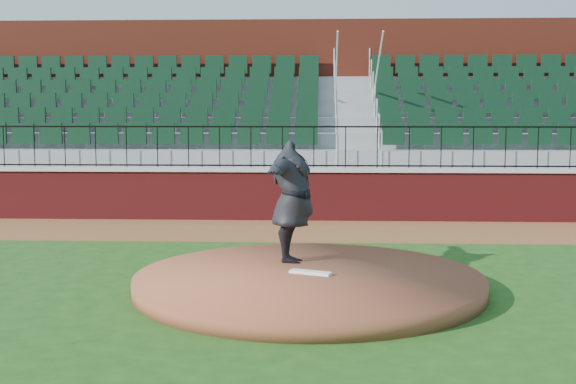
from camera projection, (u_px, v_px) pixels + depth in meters
The scene contains 10 objects.
ground at pixel (284, 286), 11.64m from camera, with size 90.00×90.00×0.00m, color #1C4513.
warning_track at pixel (296, 230), 17.00m from camera, with size 34.00×3.20×0.01m, color brown.
field_wall at pixel (298, 196), 18.52m from camera, with size 34.00×0.35×1.20m, color maroon.
wall_cap at pixel (298, 170), 18.45m from camera, with size 34.00×0.45×0.10m, color #B7B7B7.
wall_railing at pixel (298, 147), 18.39m from camera, with size 34.00×0.05×1.00m, color black, non-canonical shape.
seating_stands at pixel (301, 124), 21.04m from camera, with size 34.00×5.10×4.60m, color gray, non-canonical shape.
concourse_wall at pixel (304, 108), 23.77m from camera, with size 34.00×0.50×5.50m, color maroon.
pitchers_mound at pixel (309, 282), 11.34m from camera, with size 5.26×5.26×0.25m, color brown.
pitching_rubber at pixel (310, 272), 11.34m from camera, with size 0.64×0.16×0.04m, color white.
pitcher at pixel (292, 202), 12.13m from camera, with size 2.43×0.66×1.98m, color black.
Camera 1 is at (0.58, -11.39, 2.72)m, focal length 46.95 mm.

